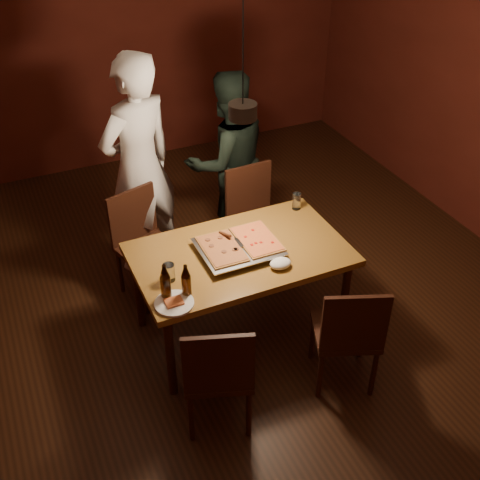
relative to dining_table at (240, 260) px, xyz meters
name	(u,v)px	position (x,y,z in m)	size (l,w,h in m)	color
room_shell	(243,161)	(0.06, 0.10, 0.72)	(6.00, 6.00, 6.00)	#351B0E
dining_table	(240,260)	(0.00, 0.00, 0.00)	(1.50, 0.90, 0.75)	olive
chair_far_left	(141,235)	(-0.50, 0.79, -0.14)	(0.53, 0.53, 0.49)	#38190F
chair_far_right	(254,208)	(0.47, 0.77, -0.14)	(0.44, 0.44, 0.49)	#38190F
chair_near_left	(218,367)	(-0.48, -0.75, -0.14)	(0.54, 0.54, 0.49)	#38190F
chair_near_right	(349,328)	(0.42, -0.79, -0.14)	(0.55, 0.55, 0.49)	#38190F
pizza_tray	(239,249)	(-0.01, 0.00, 0.10)	(0.55, 0.45, 0.05)	silver
pizza_meat	(222,248)	(-0.13, 0.01, 0.13)	(0.25, 0.40, 0.02)	maroon
pizza_cheese	(257,239)	(0.14, 0.02, 0.13)	(0.26, 0.41, 0.02)	gold
spatula	(236,243)	(-0.02, 0.02, 0.14)	(0.09, 0.24, 0.04)	silver
beer_bottle_a	(165,282)	(-0.62, -0.25, 0.20)	(0.07, 0.07, 0.25)	black
beer_bottle_b	(186,280)	(-0.50, -0.28, 0.19)	(0.06, 0.06, 0.24)	black
water_glass_left	(169,272)	(-0.55, -0.09, 0.14)	(0.08, 0.08, 0.12)	silver
water_glass_right	(297,201)	(0.63, 0.33, 0.14)	(0.07, 0.07, 0.13)	silver
plate_slice	(174,303)	(-0.60, -0.33, 0.08)	(0.25, 0.25, 0.03)	white
napkin	(280,263)	(0.18, -0.27, 0.11)	(0.15, 0.12, 0.06)	white
diner_white	(139,168)	(-0.38, 1.12, 0.27)	(0.69, 0.45, 1.89)	silver
diner_dark	(228,161)	(0.41, 1.17, 0.13)	(0.78, 0.61, 1.61)	black
pendant_lamp	(243,110)	(0.06, 0.10, 1.08)	(0.18, 0.18, 1.10)	black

